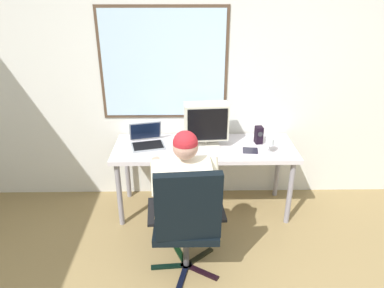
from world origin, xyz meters
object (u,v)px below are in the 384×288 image
crt_monitor (206,122)px  wine_glass (270,143)px  cd_case (250,151)px  desk_speaker (259,135)px  laptop (147,139)px  office_chair (187,218)px  person_seated (185,192)px  desk (204,153)px

crt_monitor → wine_glass: (0.59, -0.19, -0.14)m
wine_glass → cd_case: bearing=166.9°
desk_speaker → crt_monitor: bearing=-175.4°
laptop → cd_case: (1.01, -0.17, -0.05)m
office_chair → crt_monitor: 1.09m
crt_monitor → desk_speaker: (0.53, 0.04, -0.16)m
person_seated → cd_case: 0.87m
desk → office_chair: office_chair is taller
desk_speaker → cd_case: desk_speaker is taller
laptop → cd_case: bearing=-9.7°
person_seated → wine_glass: person_seated is taller
crt_monitor → wine_glass: 0.64m
office_chair → desk_speaker: bearing=55.2°
wine_glass → desk_speaker: 0.24m
laptop → desk_speaker: (1.12, 0.02, 0.03)m
laptop → wine_glass: 1.20m
crt_monitor → laptop: bearing=177.5°
desk → person_seated: 0.72m
person_seated → desk_speaker: person_seated is taller
office_chair → crt_monitor: crt_monitor is taller
office_chair → person_seated: size_ratio=0.84×
office_chair → person_seated: 0.27m
person_seated → office_chair: bearing=-86.0°
crt_monitor → desk_speaker: 0.56m
desk → cd_case: cd_case is taller
office_chair → desk_speaker: office_chair is taller
laptop → desk: bearing=-6.5°
person_seated → laptop: size_ratio=3.28×
office_chair → desk_speaker: 1.29m
office_chair → cd_case: size_ratio=6.58×
office_chair → wine_glass: 1.16m
desk → cd_case: size_ratio=11.32×
laptop → cd_case: size_ratio=2.40×
person_seated → desk_speaker: 1.09m
wine_glass → desk_speaker: size_ratio=0.86×
cd_case → crt_monitor: bearing=160.8°
desk → cd_case: bearing=-13.8°
office_chair → crt_monitor: (0.19, 1.00, 0.39)m
desk_speaker → desk: bearing=-171.5°
crt_monitor → desk: bearing=-112.6°
person_seated → cd_case: (0.63, 0.59, 0.08)m
crt_monitor → wine_glass: bearing=-17.5°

